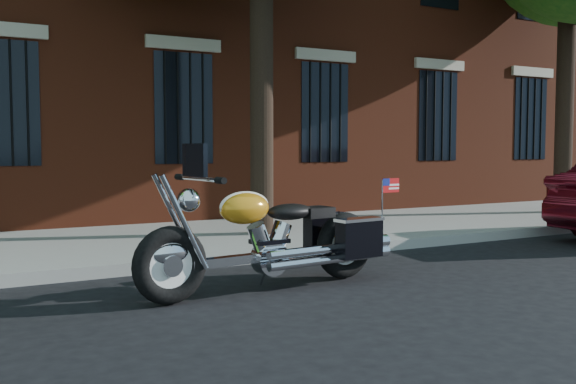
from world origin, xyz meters
TOP-DOWN VIEW (x-y plane):
  - ground at (0.00, 0.00)m, footprint 120.00×120.00m
  - curb at (0.00, 1.38)m, footprint 40.00×0.16m
  - sidewalk at (0.00, 3.26)m, footprint 40.00×3.60m
  - motorcycle at (-0.82, -0.13)m, footprint 3.06×1.04m

SIDE VIEW (x-z plane):
  - ground at x=0.00m, z-range 0.00..0.00m
  - curb at x=0.00m, z-range 0.00..0.15m
  - sidewalk at x=0.00m, z-range 0.00..0.15m
  - motorcycle at x=-0.82m, z-range -0.25..1.28m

